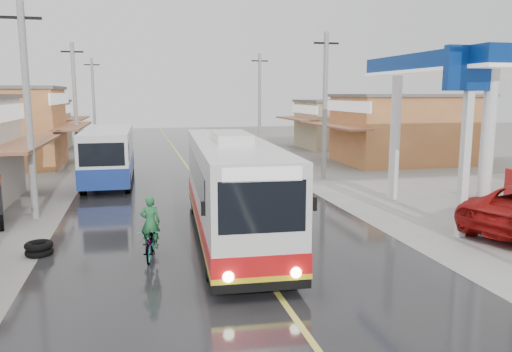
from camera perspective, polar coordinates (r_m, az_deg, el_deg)
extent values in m
plane|color=slate|center=(12.36, 2.20, -12.99)|extent=(120.00, 120.00, 0.00)
cube|color=black|center=(26.61, -6.51, -0.85)|extent=(12.00, 90.00, 0.02)
cube|color=#D8CC4C|center=(26.60, -6.52, -0.83)|extent=(0.15, 90.00, 0.01)
cylinder|color=white|center=(22.96, 15.59, 4.15)|extent=(0.44, 0.44, 5.50)
cylinder|color=white|center=(17.98, 24.85, 2.26)|extent=(0.44, 0.44, 5.50)
cube|color=white|center=(17.47, 22.84, 3.04)|extent=(0.25, 0.25, 6.00)
cube|color=navy|center=(17.40, 23.37, 11.24)|extent=(1.80, 0.30, 1.40)
cube|color=silver|center=(16.32, -2.85, -0.67)|extent=(2.90, 11.02, 2.68)
cube|color=black|center=(16.62, -2.81, -5.54)|extent=(2.92, 11.04, 0.27)
cube|color=red|center=(16.51, -2.83, -4.01)|extent=(2.95, 11.06, 0.50)
cube|color=gold|center=(16.59, -2.82, -5.02)|extent=(2.96, 11.07, 0.13)
cube|color=black|center=(16.71, -3.06, 0.59)|extent=(2.81, 8.76, 0.91)
cube|color=black|center=(11.00, 0.70, -3.52)|extent=(1.98, 0.23, 1.18)
cube|color=black|center=(21.58, -4.68, 2.80)|extent=(1.98, 0.23, 1.00)
cube|color=white|center=(10.86, 0.71, 0.22)|extent=(1.78, 0.22, 0.32)
cube|color=silver|center=(16.12, -2.90, 4.50)|extent=(1.25, 2.79, 0.27)
cylinder|color=black|center=(12.86, -5.04, -9.64)|extent=(0.38, 1.02, 1.00)
cylinder|color=black|center=(13.17, 3.65, -9.17)|extent=(0.38, 1.02, 1.00)
cylinder|color=black|center=(19.87, -6.91, -2.86)|extent=(0.38, 1.02, 1.00)
cylinder|color=black|center=(20.06, -1.27, -2.67)|extent=(0.38, 1.02, 1.00)
sphere|color=#FFF2CC|center=(11.27, -3.19, -11.43)|extent=(0.27, 0.27, 0.25)
sphere|color=#FFF2CC|center=(11.54, 4.59, -10.94)|extent=(0.27, 0.27, 0.25)
cube|color=black|center=(11.10, -6.10, -3.71)|extent=(0.08, 0.08, 0.32)
cube|color=black|center=(11.55, 6.75, -3.20)|extent=(0.08, 0.08, 0.32)
cube|color=silver|center=(27.59, -16.47, 2.71)|extent=(2.45, 8.63, 2.38)
cube|color=navy|center=(27.69, -16.39, 1.05)|extent=(2.49, 8.67, 0.95)
cube|color=black|center=(27.55, -16.50, 3.40)|extent=(2.46, 7.20, 0.86)
cube|color=black|center=(23.35, -17.21, 2.36)|extent=(1.99, 0.16, 1.05)
cylinder|color=black|center=(24.85, -19.18, -0.90)|extent=(0.30, 0.96, 0.95)
cylinder|color=black|center=(24.68, -14.45, -0.74)|extent=(0.30, 0.96, 0.95)
cylinder|color=black|center=(30.84, -17.88, 1.07)|extent=(0.30, 0.96, 0.95)
cylinder|color=black|center=(30.71, -14.07, 1.21)|extent=(0.30, 0.96, 0.95)
imported|color=black|center=(14.84, -11.92, -7.46)|extent=(0.82, 1.80, 0.91)
imported|color=#236939|center=(14.47, -11.99, -5.20)|extent=(0.60, 0.43, 1.52)
cylinder|color=black|center=(19.51, -27.06, -4.72)|extent=(0.25, 0.61, 0.60)
torus|color=black|center=(16.17, -23.54, -7.96)|extent=(0.81, 0.81, 0.21)
torus|color=black|center=(16.11, -23.58, -7.26)|extent=(0.81, 0.81, 0.21)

